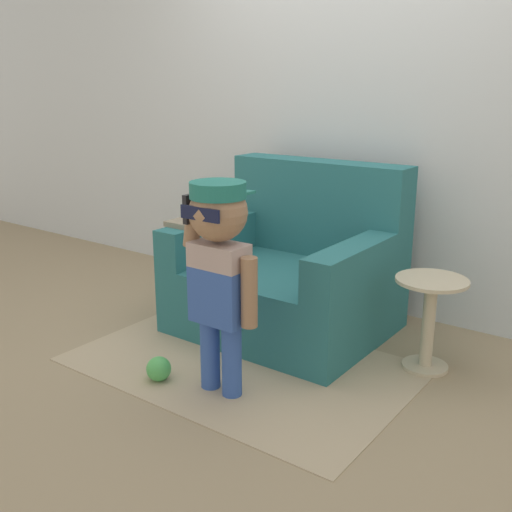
{
  "coord_description": "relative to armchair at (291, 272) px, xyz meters",
  "views": [
    {
      "loc": [
        1.73,
        -2.74,
        1.39
      ],
      "look_at": [
        0.01,
        -0.41,
        0.55
      ],
      "focal_mm": 42.0,
      "sensor_mm": 36.0,
      "label": 1
    }
  ],
  "objects": [
    {
      "name": "armchair",
      "position": [
        0.0,
        0.0,
        0.0
      ],
      "size": [
        1.15,
        0.95,
        0.95
      ],
      "color": "#286B70",
      "rests_on": "ground_plane"
    },
    {
      "name": "toy_ball",
      "position": [
        -0.13,
        -0.96,
        -0.27
      ],
      "size": [
        0.12,
        0.12,
        0.12
      ],
      "color": "#4CB256",
      "rests_on": "ground_plane"
    },
    {
      "name": "wall_back",
      "position": [
        0.08,
        0.59,
        0.97
      ],
      "size": [
        10.0,
        0.05,
        2.6
      ],
      "color": "silver",
      "rests_on": "ground_plane"
    },
    {
      "name": "person_child",
      "position": [
        0.18,
        -0.86,
        0.33
      ],
      "size": [
        0.4,
        0.3,
        0.99
      ],
      "color": "#3356AD",
      "rests_on": "ground_plane"
    },
    {
      "name": "ground_plane",
      "position": [
        0.08,
        -0.06,
        -0.33
      ],
      "size": [
        10.0,
        10.0,
        0.0
      ],
      "primitive_type": "plane",
      "color": "#998466"
    },
    {
      "name": "rug",
      "position": [
        0.09,
        -0.59,
        -0.32
      ],
      "size": [
        1.69,
        1.11,
        0.01
      ],
      "color": "tan",
      "rests_on": "ground_plane"
    },
    {
      "name": "side_table",
      "position": [
        0.86,
        -0.07,
        -0.04
      ],
      "size": [
        0.35,
        0.35,
        0.48
      ],
      "color": "beige",
      "rests_on": "ground_plane"
    }
  ]
}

